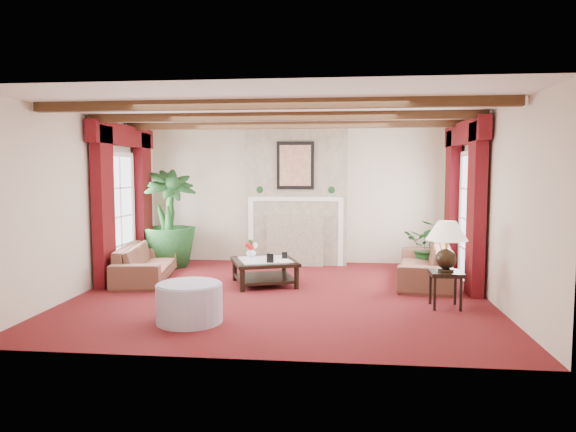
# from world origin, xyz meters

# --- Properties ---
(floor) EXTENTS (6.00, 6.00, 0.00)m
(floor) POSITION_xyz_m (0.00, 0.00, 0.00)
(floor) COLOR #4E0D0F
(floor) RESTS_ON ground
(ceiling) EXTENTS (6.00, 6.00, 0.00)m
(ceiling) POSITION_xyz_m (0.00, 0.00, 2.70)
(ceiling) COLOR white
(ceiling) RESTS_ON floor
(back_wall) EXTENTS (6.00, 0.02, 2.70)m
(back_wall) POSITION_xyz_m (0.00, 2.75, 1.35)
(back_wall) COLOR beige
(back_wall) RESTS_ON ground
(left_wall) EXTENTS (0.02, 5.50, 2.70)m
(left_wall) POSITION_xyz_m (-3.00, 0.00, 1.35)
(left_wall) COLOR beige
(left_wall) RESTS_ON ground
(right_wall) EXTENTS (0.02, 5.50, 2.70)m
(right_wall) POSITION_xyz_m (3.00, 0.00, 1.35)
(right_wall) COLOR beige
(right_wall) RESTS_ON ground
(ceiling_beams) EXTENTS (6.00, 3.00, 0.12)m
(ceiling_beams) POSITION_xyz_m (0.00, 0.00, 2.64)
(ceiling_beams) COLOR #321C0F
(ceiling_beams) RESTS_ON ceiling
(fireplace) EXTENTS (2.00, 0.52, 2.70)m
(fireplace) POSITION_xyz_m (0.00, 2.55, 2.70)
(fireplace) COLOR tan
(fireplace) RESTS_ON ground
(french_door_left) EXTENTS (0.10, 1.10, 2.16)m
(french_door_left) POSITION_xyz_m (-2.97, 1.00, 2.13)
(french_door_left) COLOR white
(french_door_left) RESTS_ON ground
(french_door_right) EXTENTS (0.10, 1.10, 2.16)m
(french_door_right) POSITION_xyz_m (2.97, 1.00, 2.13)
(french_door_right) COLOR white
(french_door_right) RESTS_ON ground
(curtains_left) EXTENTS (0.20, 2.40, 2.55)m
(curtains_left) POSITION_xyz_m (-2.86, 1.00, 2.55)
(curtains_left) COLOR #420908
(curtains_left) RESTS_ON ground
(curtains_right) EXTENTS (0.20, 2.40, 2.55)m
(curtains_right) POSITION_xyz_m (2.86, 1.00, 2.55)
(curtains_right) COLOR #420908
(curtains_right) RESTS_ON ground
(sofa_left) EXTENTS (2.17, 1.23, 0.77)m
(sofa_left) POSITION_xyz_m (-2.42, 0.80, 0.39)
(sofa_left) COLOR #3F111C
(sofa_left) RESTS_ON ground
(sofa_right) EXTENTS (2.28, 1.24, 0.82)m
(sofa_right) POSITION_xyz_m (2.28, 1.04, 0.41)
(sofa_right) COLOR #3F111C
(sofa_right) RESTS_ON ground
(potted_palm) EXTENTS (2.83, 2.87, 1.05)m
(potted_palm) POSITION_xyz_m (-2.42, 1.96, 0.53)
(potted_palm) COLOR black
(potted_palm) RESTS_ON ground
(small_plant) EXTENTS (1.47, 1.51, 0.75)m
(small_plant) POSITION_xyz_m (2.50, 1.99, 0.38)
(small_plant) COLOR black
(small_plant) RESTS_ON ground
(coffee_table) EXTENTS (1.25, 1.25, 0.40)m
(coffee_table) POSITION_xyz_m (-0.35, 0.58, 0.20)
(coffee_table) COLOR black
(coffee_table) RESTS_ON ground
(side_table) EXTENTS (0.49, 0.49, 0.50)m
(side_table) POSITION_xyz_m (2.29, -0.58, 0.25)
(side_table) COLOR black
(side_table) RESTS_ON ground
(ottoman) EXTENTS (0.81, 0.81, 0.47)m
(ottoman) POSITION_xyz_m (-0.95, -1.58, 0.23)
(ottoman) COLOR #9A97AB
(ottoman) RESTS_ON ground
(table_lamp) EXTENTS (0.55, 0.55, 0.70)m
(table_lamp) POSITION_xyz_m (2.29, -0.58, 0.85)
(table_lamp) COLOR black
(table_lamp) RESTS_ON side_table
(flower_vase) EXTENTS (0.25, 0.25, 0.17)m
(flower_vase) POSITION_xyz_m (-0.61, 0.84, 0.48)
(flower_vase) COLOR silver
(flower_vase) RESTS_ON coffee_table
(book) EXTENTS (0.24, 0.18, 0.30)m
(book) POSITION_xyz_m (-0.11, 0.37, 0.55)
(book) COLOR black
(book) RESTS_ON coffee_table
(photo_frame_a) EXTENTS (0.11, 0.05, 0.15)m
(photo_frame_a) POSITION_xyz_m (-0.21, 0.30, 0.48)
(photo_frame_a) COLOR black
(photo_frame_a) RESTS_ON coffee_table
(photo_frame_b) EXTENTS (0.09, 0.03, 0.12)m
(photo_frame_b) POSITION_xyz_m (-0.03, 0.70, 0.46)
(photo_frame_b) COLOR black
(photo_frame_b) RESTS_ON coffee_table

